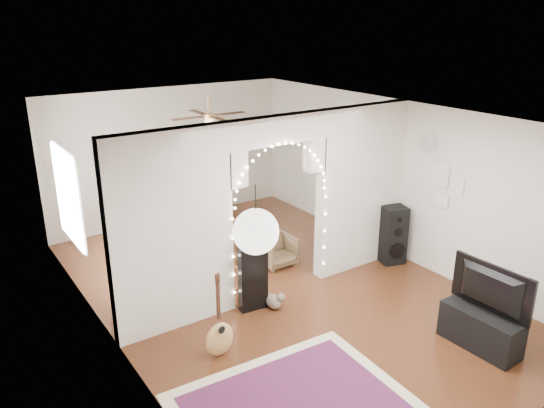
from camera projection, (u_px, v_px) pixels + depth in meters
floor at (277, 290)px, 8.15m from camera, size 7.50×7.50×0.00m
ceiling at (277, 115)px, 7.24m from camera, size 5.00×7.50×0.02m
wall_back at (170, 155)px, 10.61m from camera, size 5.00×0.02×2.70m
wall_front at (514, 325)px, 4.78m from camera, size 5.00×0.02×2.70m
wall_left at (106, 248)px, 6.36m from camera, size 0.02×7.50×2.70m
wall_right at (397, 180)px, 9.03m from camera, size 0.02×7.50×2.70m
divider_wall at (277, 203)px, 7.67m from camera, size 5.00×0.20×2.70m
fairy_lights at (282, 197)px, 7.53m from camera, size 1.64×0.04×1.60m
window at (68, 196)px, 7.73m from camera, size 0.04×1.20×1.40m
wall_clock at (428, 143)px, 8.30m from camera, size 0.03×0.31×0.31m
picture_frames at (445, 186)px, 8.19m from camera, size 0.02×0.50×0.70m
paper_lantern at (256, 232)px, 4.52m from camera, size 0.40×0.40×0.40m
ceiling_fan at (209, 116)px, 8.90m from camera, size 1.10×1.10×0.30m
area_rug at (294, 405)px, 5.74m from camera, size 2.56×1.98×0.02m
guitar_case at (253, 275)px, 7.46m from camera, size 0.43×0.18×1.08m
acoustic_guitar at (219, 326)px, 6.45m from camera, size 0.40×0.25×0.96m
tabby_cat at (274, 301)px, 7.61m from camera, size 0.29×0.43×0.29m
floor_speaker at (393, 235)px, 8.93m from camera, size 0.47×0.43×1.00m
media_console at (481, 329)px, 6.69m from camera, size 0.42×1.01×0.50m
tv at (487, 290)px, 6.50m from camera, size 0.17×1.08×0.62m
bookcase at (182, 186)px, 10.68m from camera, size 1.48×0.80×1.47m
dining_table at (146, 200)px, 10.04m from camera, size 1.29×0.95×0.76m
flower_vase at (145, 192)px, 9.99m from camera, size 0.21×0.21×0.19m
dining_chair_left at (277, 251)px, 8.91m from camera, size 0.55×0.57×0.51m
dining_chair_right at (210, 218)px, 10.29m from camera, size 0.76×0.77×0.54m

